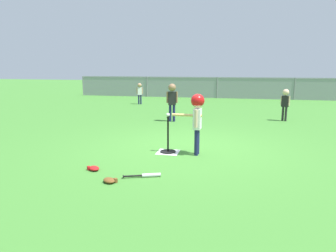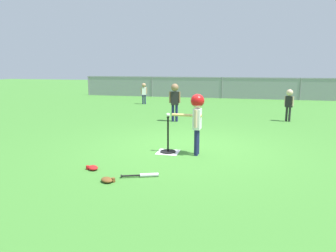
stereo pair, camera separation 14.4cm
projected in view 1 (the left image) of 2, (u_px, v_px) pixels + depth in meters
name	position (u px, v px, depth m)	size (l,w,h in m)	color
ground_plane	(188.00, 147.00, 6.73)	(60.00, 60.00, 0.00)	#3D7A2D
home_plate	(168.00, 152.00, 6.32)	(0.44, 0.44, 0.01)	white
batting_tee	(168.00, 146.00, 6.30)	(0.32, 0.32, 0.74)	black
baseball_on_tee	(168.00, 115.00, 6.17)	(0.07, 0.07, 0.07)	white
batter_child	(197.00, 112.00, 5.99)	(0.64, 0.35, 1.22)	#191E4C
fielder_deep_center	(172.00, 97.00, 9.69)	(0.35, 0.24, 1.20)	#191E4C
fielder_deep_left	(140.00, 91.00, 14.16)	(0.27, 0.19, 0.97)	#191E4C
fielder_deep_right	(285.00, 101.00, 9.81)	(0.26, 0.21, 1.02)	#262626
spare_bat_silver	(147.00, 175.00, 4.90)	(0.58, 0.26, 0.06)	silver
glove_by_plate	(94.00, 168.00, 5.22)	(0.27, 0.27, 0.07)	#B21919
glove_near_bats	(110.00, 180.00, 4.67)	(0.27, 0.26, 0.07)	brown
outfield_fence	(217.00, 87.00, 16.85)	(16.06, 0.06, 1.15)	slate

